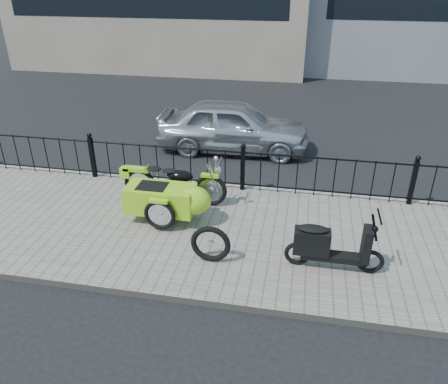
% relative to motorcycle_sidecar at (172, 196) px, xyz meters
% --- Properties ---
extents(ground, '(120.00, 120.00, 0.00)m').
position_rel_motorcycle_sidecar_xyz_m(ground, '(1.16, 0.16, -0.59)').
color(ground, black).
rests_on(ground, ground).
extents(sidewalk, '(30.00, 3.80, 0.12)m').
position_rel_motorcycle_sidecar_xyz_m(sidewalk, '(1.16, -0.34, -0.53)').
color(sidewalk, slate).
rests_on(sidewalk, ground).
extents(curb, '(30.00, 0.10, 0.12)m').
position_rel_motorcycle_sidecar_xyz_m(curb, '(1.16, 1.60, -0.53)').
color(curb, gray).
rests_on(curb, ground).
extents(iron_fence, '(14.11, 0.11, 1.08)m').
position_rel_motorcycle_sidecar_xyz_m(iron_fence, '(1.16, 1.46, -0.01)').
color(iron_fence, black).
rests_on(iron_fence, sidewalk).
extents(motorcycle_sidecar, '(2.28, 1.48, 0.98)m').
position_rel_motorcycle_sidecar_xyz_m(motorcycle_sidecar, '(0.00, 0.00, 0.00)').
color(motorcycle_sidecar, black).
rests_on(motorcycle_sidecar, sidewalk).
extents(scooter, '(1.58, 0.46, 1.07)m').
position_rel_motorcycle_sidecar_xyz_m(scooter, '(2.92, -1.08, -0.06)').
color(scooter, black).
rests_on(scooter, sidewalk).
extents(spare_tire, '(0.67, 0.10, 0.67)m').
position_rel_motorcycle_sidecar_xyz_m(spare_tire, '(1.04, -1.26, -0.14)').
color(spare_tire, black).
rests_on(spare_tire, sidewalk).
extents(sedan_car, '(4.09, 1.73, 1.38)m').
position_rel_motorcycle_sidecar_xyz_m(sedan_car, '(0.51, 4.00, 0.10)').
color(sedan_car, silver).
rests_on(sedan_car, ground).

